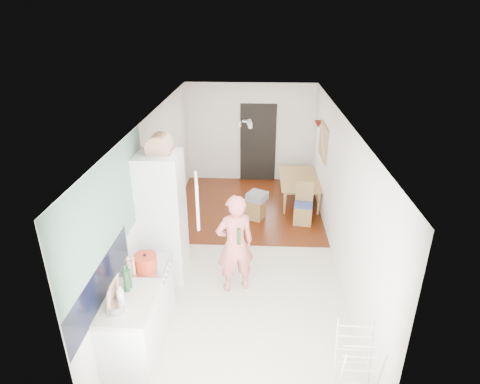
# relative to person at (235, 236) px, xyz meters

# --- Properties ---
(room_shell) EXTENTS (3.20, 7.00, 2.50)m
(room_shell) POSITION_rel_person_xyz_m (0.11, 1.07, 0.29)
(room_shell) COLOR silver
(room_shell) RESTS_ON ground
(floor) EXTENTS (3.20, 7.00, 0.01)m
(floor) POSITION_rel_person_xyz_m (0.11, 1.07, -0.96)
(floor) COLOR beige
(floor) RESTS_ON ground
(wood_floor_overlay) EXTENTS (3.20, 3.30, 0.01)m
(wood_floor_overlay) POSITION_rel_person_xyz_m (0.11, 2.92, -0.96)
(wood_floor_overlay) COLOR #60200E
(wood_floor_overlay) RESTS_ON room_shell
(sage_wall_panel) EXTENTS (0.02, 3.00, 1.30)m
(sage_wall_panel) POSITION_rel_person_xyz_m (-1.48, -0.93, 0.89)
(sage_wall_panel) COLOR gray
(sage_wall_panel) RESTS_ON room_shell
(tile_splashback) EXTENTS (0.02, 1.90, 0.50)m
(tile_splashback) POSITION_rel_person_xyz_m (-1.47, -1.48, 0.19)
(tile_splashback) COLOR black
(tile_splashback) RESTS_ON room_shell
(doorway_recess) EXTENTS (0.90, 0.04, 2.00)m
(doorway_recess) POSITION_rel_person_xyz_m (0.31, 4.55, 0.04)
(doorway_recess) COLOR black
(doorway_recess) RESTS_ON room_shell
(base_cabinet) EXTENTS (0.60, 0.90, 0.86)m
(base_cabinet) POSITION_rel_person_xyz_m (-1.19, -1.48, -0.53)
(base_cabinet) COLOR white
(base_cabinet) RESTS_ON room_shell
(worktop) EXTENTS (0.62, 0.92, 0.06)m
(worktop) POSITION_rel_person_xyz_m (-1.19, -1.48, -0.07)
(worktop) COLOR beige
(worktop) RESTS_ON room_shell
(range_cooker) EXTENTS (0.60, 0.60, 0.88)m
(range_cooker) POSITION_rel_person_xyz_m (-1.19, -0.73, -0.52)
(range_cooker) COLOR white
(range_cooker) RESTS_ON room_shell
(cooker_top) EXTENTS (0.60, 0.60, 0.04)m
(cooker_top) POSITION_rel_person_xyz_m (-1.19, -0.73, -0.06)
(cooker_top) COLOR silver
(cooker_top) RESTS_ON room_shell
(fridge_housing) EXTENTS (0.66, 0.66, 2.15)m
(fridge_housing) POSITION_rel_person_xyz_m (-1.16, 0.29, 0.11)
(fridge_housing) COLOR white
(fridge_housing) RESTS_ON room_shell
(fridge_door) EXTENTS (0.14, 0.56, 0.70)m
(fridge_door) POSITION_rel_person_xyz_m (-0.55, -0.01, 0.59)
(fridge_door) COLOR white
(fridge_door) RESTS_ON room_shell
(fridge_interior) EXTENTS (0.02, 0.52, 0.66)m
(fridge_interior) POSITION_rel_person_xyz_m (-0.85, 0.29, 0.59)
(fridge_interior) COLOR white
(fridge_interior) RESTS_ON room_shell
(pinboard) EXTENTS (0.03, 0.90, 0.70)m
(pinboard) POSITION_rel_person_xyz_m (1.69, 2.97, 0.59)
(pinboard) COLOR tan
(pinboard) RESTS_ON room_shell
(pinboard_frame) EXTENTS (0.00, 0.94, 0.74)m
(pinboard_frame) POSITION_rel_person_xyz_m (1.68, 2.97, 0.59)
(pinboard_frame) COLOR olive
(pinboard_frame) RESTS_ON room_shell
(wall_sconce) EXTENTS (0.18, 0.18, 0.16)m
(wall_sconce) POSITION_rel_person_xyz_m (1.65, 3.62, 0.79)
(wall_sconce) COLOR maroon
(wall_sconce) RESTS_ON room_shell
(person) EXTENTS (0.82, 0.67, 1.93)m
(person) POSITION_rel_person_xyz_m (0.00, 0.00, 0.00)
(person) COLOR #DB6963
(person) RESTS_ON floor
(dining_table) EXTENTS (0.75, 1.35, 0.47)m
(dining_table) POSITION_rel_person_xyz_m (1.31, 3.32, -0.73)
(dining_table) COLOR olive
(dining_table) RESTS_ON floor
(dining_chair) EXTENTS (0.42, 0.42, 0.87)m
(dining_chair) POSITION_rel_person_xyz_m (1.28, 2.22, -0.53)
(dining_chair) COLOR olive
(dining_chair) RESTS_ON floor
(stool) EXTENTS (0.44, 0.44, 0.45)m
(stool) POSITION_rel_person_xyz_m (0.29, 2.38, -0.74)
(stool) COLOR olive
(stool) RESTS_ON floor
(grey_drape) EXTENTS (0.50, 0.50, 0.17)m
(grey_drape) POSITION_rel_person_xyz_m (0.32, 2.36, -0.43)
(grey_drape) COLOR gray
(grey_drape) RESTS_ON stool
(drying_rack) EXTENTS (0.43, 0.39, 0.82)m
(drying_rack) POSITION_rel_person_xyz_m (1.49, -1.81, -0.55)
(drying_rack) COLOR white
(drying_rack) RESTS_ON floor
(bread_bin) EXTENTS (0.42, 0.40, 0.20)m
(bread_bin) POSITION_rel_person_xyz_m (-1.13, 0.36, 1.28)
(bread_bin) COLOR tan
(bread_bin) RESTS_ON fridge_housing
(red_casserole) EXTENTS (0.38, 0.38, 0.18)m
(red_casserole) POSITION_rel_person_xyz_m (-1.15, -0.80, 0.05)
(red_casserole) COLOR red
(red_casserole) RESTS_ON cooker_top
(steel_pan) EXTENTS (0.22, 0.22, 0.10)m
(steel_pan) POSITION_rel_person_xyz_m (-1.26, -1.68, 0.00)
(steel_pan) COLOR silver
(steel_pan) RESTS_ON worktop
(held_bottle) EXTENTS (0.06, 0.06, 0.26)m
(held_bottle) POSITION_rel_person_xyz_m (0.07, -0.18, 0.10)
(held_bottle) COLOR #1D4321
(held_bottle) RESTS_ON person
(bottle_a) EXTENTS (0.09, 0.09, 0.30)m
(bottle_a) POSITION_rel_person_xyz_m (-1.24, -1.31, 0.11)
(bottle_a) COLOR #1D4321
(bottle_a) RESTS_ON worktop
(bottle_b) EXTENTS (0.07, 0.07, 0.25)m
(bottle_b) POSITION_rel_person_xyz_m (-1.23, -1.23, 0.08)
(bottle_b) COLOR #1D4321
(bottle_b) RESTS_ON worktop
(bottle_c) EXTENTS (0.10, 0.10, 0.20)m
(bottle_c) POSITION_rel_person_xyz_m (-1.24, -1.55, 0.06)
(bottle_c) COLOR silver
(bottle_c) RESTS_ON worktop
(pepper_mill_front) EXTENTS (0.07, 0.07, 0.22)m
(pepper_mill_front) POSITION_rel_person_xyz_m (-1.32, -0.99, 0.06)
(pepper_mill_front) COLOR tan
(pepper_mill_front) RESTS_ON worktop
(pepper_mill_back) EXTENTS (0.06, 0.06, 0.20)m
(pepper_mill_back) POSITION_rel_person_xyz_m (-1.27, -0.95, 0.06)
(pepper_mill_back) COLOR tan
(pepper_mill_back) RESTS_ON worktop
(chopping_boards) EXTENTS (0.04, 0.25, 0.34)m
(chopping_boards) POSITION_rel_person_xyz_m (-1.31, -1.58, 0.12)
(chopping_boards) COLOR tan
(chopping_boards) RESTS_ON worktop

